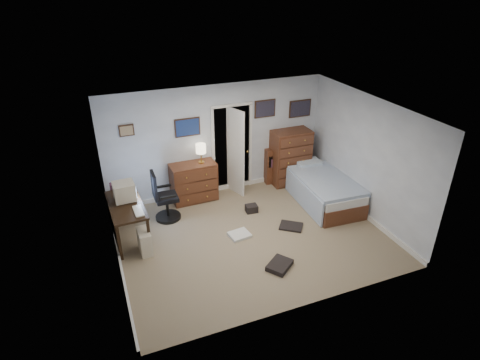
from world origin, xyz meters
name	(u,v)px	position (x,y,z in m)	size (l,w,h in m)	color
floor	(251,236)	(0.00, 0.00, -0.01)	(5.00, 4.00, 0.02)	#85785C
computer_desk	(122,213)	(-2.29, 0.80, 0.58)	(0.65, 1.33, 0.75)	black
crt_monitor	(124,192)	(-2.18, 0.95, 0.94)	(0.40, 0.38, 0.36)	beige
keyboard	(138,211)	(-2.02, 0.45, 0.76)	(0.15, 0.40, 0.02)	beige
pc_tower	(145,241)	(-2.00, 0.25, 0.23)	(0.22, 0.43, 0.45)	beige
office_chair	(164,201)	(-1.43, 1.22, 0.42)	(0.53, 0.54, 1.08)	black
media_stack	(117,202)	(-2.32, 1.54, 0.42)	(0.17, 0.17, 0.84)	maroon
low_dresser	(194,182)	(-0.64, 1.77, 0.44)	(0.99, 0.49, 0.88)	brown
table_lamp	(201,149)	(-0.44, 1.77, 1.19)	(0.23, 0.23, 0.43)	gold
doorway	(227,144)	(0.35, 2.27, 1.00)	(0.96, 1.12, 2.05)	black
tall_dresser	(290,157)	(1.74, 1.75, 0.66)	(0.90, 0.53, 1.32)	brown
headboard_bookcase	(284,163)	(1.65, 1.86, 0.46)	(0.98, 0.31, 0.87)	brown
bed	(322,189)	(1.98, 0.65, 0.31)	(1.17, 2.06, 0.66)	brown
wall_posters	(241,116)	(0.57, 1.98, 1.75)	(4.38, 0.04, 0.60)	#331E11
floor_clutter	(267,237)	(0.23, -0.21, 0.04)	(1.57, 2.24, 0.16)	silver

